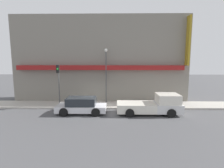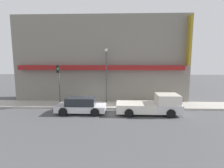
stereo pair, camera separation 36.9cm
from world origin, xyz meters
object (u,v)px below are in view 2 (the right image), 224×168
at_px(fire_hydrant, 89,102).
at_px(traffic_light, 59,78).
at_px(street_lamp, 106,69).
at_px(pickup_truck, 153,105).
at_px(parked_car, 81,105).

distance_m(fire_hydrant, traffic_light, 3.97).
relative_size(fire_hydrant, street_lamp, 0.12).
bearing_deg(pickup_truck, street_lamp, 139.72).
bearing_deg(traffic_light, parked_car, -37.87).
xyz_separation_m(pickup_truck, traffic_light, (-9.16, 2.08, 2.20)).
bearing_deg(parked_car, fire_hydrant, 78.40).
distance_m(pickup_truck, parked_car, 6.48).
relative_size(pickup_truck, traffic_light, 1.36).
distance_m(parked_car, traffic_light, 4.09).
bearing_deg(pickup_truck, parked_car, 178.64).
distance_m(pickup_truck, traffic_light, 9.64).
bearing_deg(traffic_light, fire_hydrant, -0.28).
xyz_separation_m(pickup_truck, fire_hydrant, (-6.06, 2.07, -0.28)).
height_order(pickup_truck, parked_car, pickup_truck).
bearing_deg(fire_hydrant, street_lamp, 41.84).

